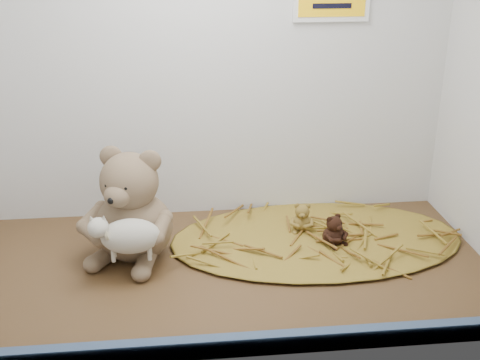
{
  "coord_description": "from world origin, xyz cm",
  "views": [
    {
      "loc": [
        -6.72,
        -113.63,
        67.49
      ],
      "look_at": [
        5.52,
        2.29,
        19.76
      ],
      "focal_mm": 45.0,
      "sensor_mm": 36.0,
      "label": 1
    }
  ],
  "objects_px": {
    "main_teddy": "(132,204)",
    "toy_lamb": "(131,236)",
    "mini_teddy_tan": "(302,216)",
    "mini_teddy_brown": "(333,229)"
  },
  "relations": [
    {
      "from": "main_teddy",
      "to": "mini_teddy_brown",
      "type": "relative_size",
      "value": 3.47
    },
    {
      "from": "main_teddy",
      "to": "toy_lamb",
      "type": "xyz_separation_m",
      "value": [
        0.0,
        -0.09,
        -0.03
      ]
    },
    {
      "from": "mini_teddy_tan",
      "to": "mini_teddy_brown",
      "type": "distance_m",
      "value": 0.1
    },
    {
      "from": "main_teddy",
      "to": "toy_lamb",
      "type": "height_order",
      "value": "main_teddy"
    },
    {
      "from": "main_teddy",
      "to": "mini_teddy_brown",
      "type": "bearing_deg",
      "value": 22.8
    },
    {
      "from": "main_teddy",
      "to": "toy_lamb",
      "type": "bearing_deg",
      "value": -65.77
    },
    {
      "from": "mini_teddy_tan",
      "to": "mini_teddy_brown",
      "type": "bearing_deg",
      "value": -41.53
    },
    {
      "from": "main_teddy",
      "to": "toy_lamb",
      "type": "distance_m",
      "value": 0.1
    },
    {
      "from": "toy_lamb",
      "to": "mini_teddy_tan",
      "type": "bearing_deg",
      "value": 21.87
    },
    {
      "from": "main_teddy",
      "to": "mini_teddy_tan",
      "type": "height_order",
      "value": "main_teddy"
    }
  ]
}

